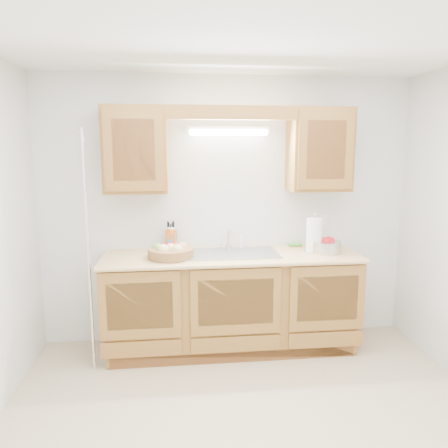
{
  "coord_description": "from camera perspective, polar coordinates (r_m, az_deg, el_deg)",
  "views": [
    {
      "loc": [
        -0.5,
        -2.59,
        1.84
      ],
      "look_at": [
        -0.11,
        0.85,
        1.24
      ],
      "focal_mm": 35.0,
      "sensor_mm": 36.0,
      "label": 1
    }
  ],
  "objects": [
    {
      "name": "room",
      "position": [
        2.71,
        4.3,
        -2.78
      ],
      "size": [
        3.52,
        3.5,
        2.5
      ],
      "color": "tan",
      "rests_on": "ground"
    },
    {
      "name": "base_cabinets",
      "position": [
        4.08,
        0.94,
        -10.22
      ],
      "size": [
        2.2,
        0.6,
        0.86
      ],
      "primitive_type": "cube",
      "color": "brown",
      "rests_on": "ground"
    },
    {
      "name": "countertop",
      "position": [
        3.93,
        0.99,
        -4.27
      ],
      "size": [
        2.3,
        0.63,
        0.04
      ],
      "primitive_type": "cube",
      "color": "#E4B978",
      "rests_on": "base_cabinets"
    },
    {
      "name": "upper_cabinet_left",
      "position": [
        3.94,
        -11.48,
        9.46
      ],
      "size": [
        0.55,
        0.33,
        0.75
      ],
      "primitive_type": "cube",
      "color": "brown",
      "rests_on": "room"
    },
    {
      "name": "upper_cabinet_right",
      "position": [
        4.15,
        12.35,
        9.44
      ],
      "size": [
        0.55,
        0.33,
        0.75
      ],
      "primitive_type": "cube",
      "color": "brown",
      "rests_on": "room"
    },
    {
      "name": "valance",
      "position": [
        3.83,
        1.04,
        14.36
      ],
      "size": [
        2.2,
        0.05,
        0.12
      ],
      "primitive_type": "cube",
      "color": "brown",
      "rests_on": "room"
    },
    {
      "name": "fluorescent_fixture",
      "position": [
        4.04,
        0.6,
        12.1
      ],
      "size": [
        0.76,
        0.08,
        0.08
      ],
      "color": "white",
      "rests_on": "room"
    },
    {
      "name": "sink",
      "position": [
        3.96,
        0.95,
        -4.92
      ],
      "size": [
        0.84,
        0.46,
        0.36
      ],
      "color": "#9E9EA3",
      "rests_on": "countertop"
    },
    {
      "name": "wire_shelf_pole",
      "position": [
        3.69,
        -17.3,
        -3.74
      ],
      "size": [
        0.03,
        0.03,
        2.0
      ],
      "primitive_type": "cylinder",
      "color": "silver",
      "rests_on": "ground"
    },
    {
      "name": "outlet_plate",
      "position": [
        4.39,
        12.85,
        0.58
      ],
      "size": [
        0.08,
        0.01,
        0.12
      ],
      "primitive_type": "cube",
      "color": "white",
      "rests_on": "room"
    },
    {
      "name": "fruit_basket",
      "position": [
        3.83,
        -6.96,
        -3.56
      ],
      "size": [
        0.49,
        0.49,
        0.12
      ],
      "rotation": [
        0.0,
        0.0,
        0.26
      ],
      "color": "olive",
      "rests_on": "countertop"
    },
    {
      "name": "knife_block",
      "position": [
        4.07,
        -6.95,
        -2.09
      ],
      "size": [
        0.12,
        0.17,
        0.29
      ],
      "rotation": [
        0.0,
        0.0,
        -0.15
      ],
      "color": "brown",
      "rests_on": "countertop"
    },
    {
      "name": "orange_canister",
      "position": [
        4.05,
        -6.95,
        -1.98
      ],
      "size": [
        0.09,
        0.09,
        0.22
      ],
      "rotation": [
        0.0,
        0.0,
        -0.18
      ],
      "color": "orange",
      "rests_on": "countertop"
    },
    {
      "name": "soap_bottle",
      "position": [
        4.05,
        -7.07,
        -2.41
      ],
      "size": [
        0.1,
        0.1,
        0.17
      ],
      "primitive_type": "imported",
      "rotation": [
        0.0,
        0.0,
        0.41
      ],
      "color": "#246FB4",
      "rests_on": "countertop"
    },
    {
      "name": "sponge",
      "position": [
        4.3,
        9.25,
        -2.75
      ],
      "size": [
        0.13,
        0.09,
        0.02
      ],
      "rotation": [
        0.0,
        0.0,
        0.08
      ],
      "color": "#CC333F",
      "rests_on": "countertop"
    },
    {
      "name": "paper_towel",
      "position": [
        4.06,
        11.7,
        -1.47
      ],
      "size": [
        0.18,
        0.18,
        0.37
      ],
      "rotation": [
        0.0,
        0.0,
        0.15
      ],
      "color": "silver",
      "rests_on": "countertop"
    },
    {
      "name": "apple_bowl",
      "position": [
        4.09,
        13.14,
        -2.77
      ],
      "size": [
        0.36,
        0.36,
        0.15
      ],
      "rotation": [
        0.0,
        0.0,
        -0.37
      ],
      "color": "silver",
      "rests_on": "countertop"
    }
  ]
}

